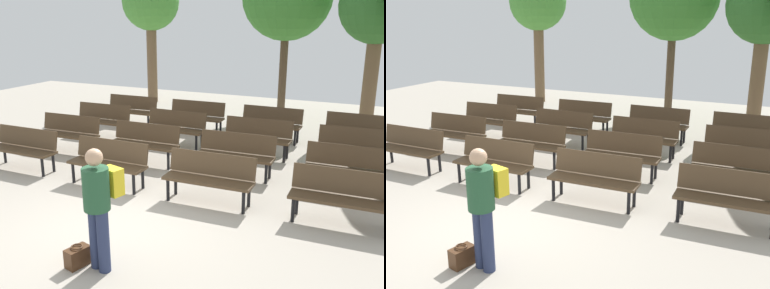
% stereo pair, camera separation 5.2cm
% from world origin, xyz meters
% --- Properties ---
extents(ground_plane, '(24.00, 24.00, 0.00)m').
position_xyz_m(ground_plane, '(0.00, 0.00, 0.00)').
color(ground_plane, '#B2A899').
extents(bench_r0_c0, '(1.60, 0.48, 0.87)m').
position_xyz_m(bench_r0_c0, '(-3.29, 1.55, 0.50)').
color(bench_r0_c0, '#4C3823').
rests_on(bench_r0_c0, ground_plane).
extents(bench_r0_c1, '(1.60, 0.48, 0.87)m').
position_xyz_m(bench_r0_c1, '(-1.09, 1.53, 0.50)').
color(bench_r0_c1, '#4C3823').
rests_on(bench_r0_c1, ground_plane).
extents(bench_r0_c2, '(1.61, 0.53, 0.87)m').
position_xyz_m(bench_r0_c2, '(1.01, 1.57, 0.50)').
color(bench_r0_c2, '#4C3823').
rests_on(bench_r0_c2, ground_plane).
extents(bench_r0_c3, '(1.61, 0.52, 0.87)m').
position_xyz_m(bench_r0_c3, '(3.23, 1.66, 0.50)').
color(bench_r0_c3, '#4C3823').
rests_on(bench_r0_c3, ground_plane).
extents(bench_r1_c0, '(1.62, 0.54, 0.87)m').
position_xyz_m(bench_r1_c0, '(-3.26, 2.96, 0.50)').
color(bench_r1_c0, '#4C3823').
rests_on(bench_r1_c0, ground_plane).
extents(bench_r1_c1, '(1.61, 0.52, 0.87)m').
position_xyz_m(bench_r1_c1, '(-1.15, 2.99, 0.50)').
color(bench_r1_c1, '#4C3823').
rests_on(bench_r1_c1, ground_plane).
extents(bench_r1_c2, '(1.62, 0.55, 0.87)m').
position_xyz_m(bench_r1_c2, '(0.97, 3.06, 0.50)').
color(bench_r1_c2, '#4C3823').
rests_on(bench_r1_c2, ground_plane).
extents(bench_r1_c3, '(1.61, 0.51, 0.87)m').
position_xyz_m(bench_r1_c3, '(3.18, 3.07, 0.50)').
color(bench_r1_c3, '#4C3823').
rests_on(bench_r1_c3, ground_plane).
extents(bench_r2_c0, '(1.62, 0.53, 0.87)m').
position_xyz_m(bench_r2_c0, '(-3.35, 4.43, 0.50)').
color(bench_r2_c0, '#4C3823').
rests_on(bench_r2_c0, ground_plane).
extents(bench_r2_c1, '(1.60, 0.49, 0.87)m').
position_xyz_m(bench_r2_c1, '(-1.15, 4.48, 0.50)').
color(bench_r2_c1, '#4C3823').
rests_on(bench_r2_c1, ground_plane).
extents(bench_r2_c2, '(1.61, 0.52, 0.87)m').
position_xyz_m(bench_r2_c2, '(0.99, 4.50, 0.50)').
color(bench_r2_c2, '#4C3823').
rests_on(bench_r2_c2, ground_plane).
extents(bench_r2_c3, '(1.62, 0.55, 0.87)m').
position_xyz_m(bench_r2_c3, '(3.17, 4.55, 0.50)').
color(bench_r2_c3, '#4C3823').
rests_on(bench_r2_c3, ground_plane).
extents(bench_r3_c0, '(1.61, 0.52, 0.87)m').
position_xyz_m(bench_r3_c0, '(-3.31, 5.84, 0.50)').
color(bench_r3_c0, '#4C3823').
rests_on(bench_r3_c0, ground_plane).
extents(bench_r3_c1, '(1.61, 0.53, 0.87)m').
position_xyz_m(bench_r3_c1, '(-1.20, 5.90, 0.50)').
color(bench_r3_c1, '#4C3823').
rests_on(bench_r3_c1, ground_plane).
extents(bench_r3_c2, '(1.60, 0.49, 0.87)m').
position_xyz_m(bench_r3_c2, '(0.93, 5.96, 0.50)').
color(bench_r3_c2, '#4C3823').
rests_on(bench_r3_c2, ground_plane).
extents(bench_r3_c3, '(1.60, 0.48, 0.87)m').
position_xyz_m(bench_r3_c3, '(3.10, 6.03, 0.50)').
color(bench_r3_c3, '#4C3823').
rests_on(bench_r3_c3, ground_plane).
extents(tree_1, '(2.07, 2.07, 4.70)m').
position_xyz_m(tree_1, '(-4.59, 9.37, 3.56)').
color(tree_1, brown).
rests_on(tree_1, ground_plane).
extents(tree_3, '(2.12, 2.12, 4.53)m').
position_xyz_m(tree_3, '(3.11, 8.34, 3.37)').
color(tree_3, brown).
rests_on(tree_3, ground_plane).
extents(visitor_with_backpack, '(0.43, 0.58, 1.65)m').
position_xyz_m(visitor_with_backpack, '(0.57, -0.99, 0.94)').
color(visitor_with_backpack, navy).
rests_on(visitor_with_backpack, ground_plane).
extents(handbag, '(0.25, 0.35, 0.29)m').
position_xyz_m(handbag, '(0.24, -1.09, 0.13)').
color(handbag, '#4C2D19').
rests_on(handbag, ground_plane).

